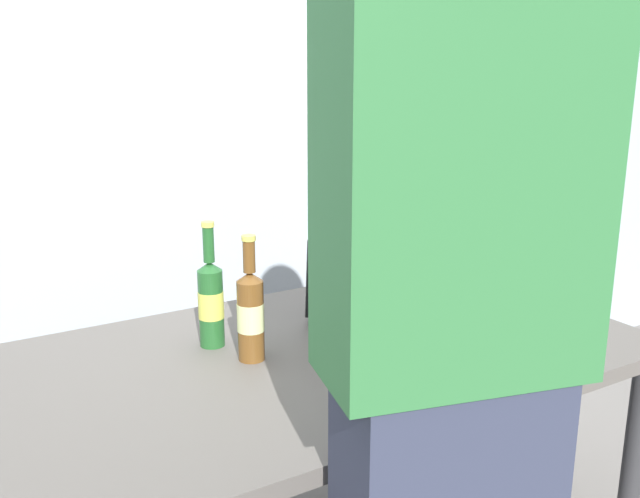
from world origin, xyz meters
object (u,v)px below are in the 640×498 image
object	(u,v)px
laptop	(378,311)
beer_bottle_amber	(211,300)
beer_bottle_green	(251,313)
person_figure	(450,398)

from	to	relation	value
laptop	beer_bottle_amber	distance (m)	0.43
laptop	beer_bottle_amber	bearing A→B (deg)	162.66
beer_bottle_green	laptop	bearing A→B (deg)	-0.10
beer_bottle_amber	person_figure	size ratio (longest dim) A/B	0.18
beer_bottle_green	person_figure	distance (m)	0.64
person_figure	laptop	bearing A→B (deg)	62.97
beer_bottle_green	beer_bottle_amber	size ratio (longest dim) A/B	0.96
laptop	beer_bottle_green	distance (m)	0.36
beer_bottle_green	person_figure	bearing A→B (deg)	-87.17
beer_bottle_amber	person_figure	distance (m)	0.77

